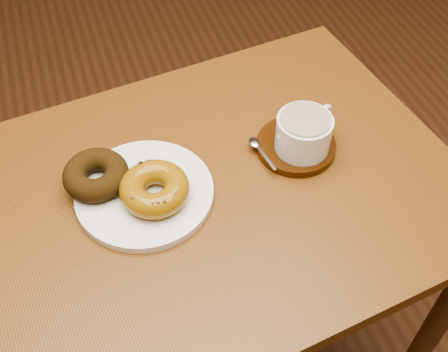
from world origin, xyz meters
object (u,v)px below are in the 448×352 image
object	(u,v)px
coffee_cup	(304,132)
donut_plate	(145,193)
cafe_table	(214,229)
saucer	(296,146)

from	to	relation	value
coffee_cup	donut_plate	bearing A→B (deg)	153.46
cafe_table	coffee_cup	xyz separation A→B (m)	(0.18, 0.03, 0.18)
cafe_table	saucer	bearing A→B (deg)	4.96
cafe_table	saucer	distance (m)	0.23
cafe_table	coffee_cup	bearing A→B (deg)	1.28
cafe_table	saucer	world-z (taller)	saucer
cafe_table	coffee_cup	world-z (taller)	coffee_cup
cafe_table	coffee_cup	size ratio (longest dim) A/B	7.54
cafe_table	saucer	xyz separation A→B (m)	(0.17, 0.04, 0.14)
cafe_table	donut_plate	xyz separation A→B (m)	(-0.12, 0.02, 0.14)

